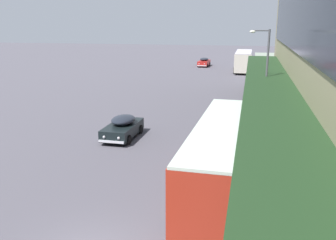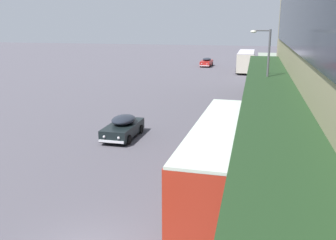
{
  "view_description": "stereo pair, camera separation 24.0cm",
  "coord_description": "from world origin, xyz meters",
  "px_view_note": "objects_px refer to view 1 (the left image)",
  "views": [
    {
      "loc": [
        5.13,
        -10.49,
        7.91
      ],
      "look_at": [
        0.06,
        12.48,
        1.7
      ],
      "focal_mm": 40.0,
      "sensor_mm": 36.0,
      "label": 1
    },
    {
      "loc": [
        5.36,
        -10.44,
        7.91
      ],
      "look_at": [
        0.06,
        12.48,
        1.7
      ],
      "focal_mm": 40.0,
      "sensor_mm": 36.0,
      "label": 2
    }
  ],
  "objects_px": {
    "sedan_oncoming_front": "(204,62)",
    "sedan_second_mid": "(123,127)",
    "fire_hydrant": "(266,141)",
    "transit_bus_kerbside_rear": "(221,154)",
    "transit_bus_kerbside_front": "(243,60)",
    "street_lamp": "(265,71)",
    "pedestrian_at_kerb": "(278,209)"
  },
  "relations": [
    {
      "from": "transit_bus_kerbside_front",
      "to": "sedan_second_mid",
      "type": "bearing_deg",
      "value": -100.78
    },
    {
      "from": "sedan_second_mid",
      "to": "fire_hydrant",
      "type": "bearing_deg",
      "value": -0.99
    },
    {
      "from": "transit_bus_kerbside_rear",
      "to": "street_lamp",
      "type": "relative_size",
      "value": 1.58
    },
    {
      "from": "sedan_oncoming_front",
      "to": "street_lamp",
      "type": "bearing_deg",
      "value": -76.57
    },
    {
      "from": "transit_bus_kerbside_rear",
      "to": "sedan_oncoming_front",
      "type": "distance_m",
      "value": 52.05
    },
    {
      "from": "sedan_oncoming_front",
      "to": "pedestrian_at_kerb",
      "type": "distance_m",
      "value": 55.81
    },
    {
      "from": "street_lamp",
      "to": "pedestrian_at_kerb",
      "type": "bearing_deg",
      "value": -89.07
    },
    {
      "from": "transit_bus_kerbside_front",
      "to": "pedestrian_at_kerb",
      "type": "relative_size",
      "value": 5.38
    },
    {
      "from": "sedan_oncoming_front",
      "to": "sedan_second_mid",
      "type": "bearing_deg",
      "value": -90.23
    },
    {
      "from": "sedan_oncoming_front",
      "to": "sedan_second_mid",
      "type": "relative_size",
      "value": 1.06
    },
    {
      "from": "sedan_oncoming_front",
      "to": "pedestrian_at_kerb",
      "type": "xyz_separation_m",
      "value": [
        9.62,
        -54.97,
        0.41
      ]
    },
    {
      "from": "transit_bus_kerbside_rear",
      "to": "sedan_second_mid",
      "type": "height_order",
      "value": "transit_bus_kerbside_rear"
    },
    {
      "from": "sedan_oncoming_front",
      "to": "sedan_second_mid",
      "type": "xyz_separation_m",
      "value": [
        -0.18,
        -44.26,
        -0.01
      ]
    },
    {
      "from": "sedan_oncoming_front",
      "to": "transit_bus_kerbside_rear",
      "type": "bearing_deg",
      "value": -82.02
    },
    {
      "from": "pedestrian_at_kerb",
      "to": "sedan_second_mid",
      "type": "bearing_deg",
      "value": 132.44
    },
    {
      "from": "sedan_oncoming_front",
      "to": "fire_hydrant",
      "type": "bearing_deg",
      "value": -77.82
    },
    {
      "from": "sedan_oncoming_front",
      "to": "fire_hydrant",
      "type": "distance_m",
      "value": 45.45
    },
    {
      "from": "transit_bus_kerbside_front",
      "to": "sedan_oncoming_front",
      "type": "relative_size",
      "value": 2.13
    },
    {
      "from": "transit_bus_kerbside_rear",
      "to": "sedan_second_mid",
      "type": "xyz_separation_m",
      "value": [
        -7.4,
        7.27,
        -1.16
      ]
    },
    {
      "from": "transit_bus_kerbside_front",
      "to": "street_lamp",
      "type": "xyz_separation_m",
      "value": [
        2.24,
        -33.33,
        2.46
      ]
    },
    {
      "from": "street_lamp",
      "to": "fire_hydrant",
      "type": "distance_m",
      "value": 6.48
    },
    {
      "from": "sedan_second_mid",
      "to": "street_lamp",
      "type": "bearing_deg",
      "value": 27.86
    },
    {
      "from": "pedestrian_at_kerb",
      "to": "street_lamp",
      "type": "height_order",
      "value": "street_lamp"
    },
    {
      "from": "transit_bus_kerbside_front",
      "to": "fire_hydrant",
      "type": "bearing_deg",
      "value": -86.35
    },
    {
      "from": "transit_bus_kerbside_rear",
      "to": "pedestrian_at_kerb",
      "type": "xyz_separation_m",
      "value": [
        2.4,
        -3.44,
        -0.75
      ]
    },
    {
      "from": "fire_hydrant",
      "to": "transit_bus_kerbside_rear",
      "type": "bearing_deg",
      "value": -108.4
    },
    {
      "from": "pedestrian_at_kerb",
      "to": "street_lamp",
      "type": "distance_m",
      "value": 16.07
    },
    {
      "from": "sedan_second_mid",
      "to": "pedestrian_at_kerb",
      "type": "xyz_separation_m",
      "value": [
        9.8,
        -10.72,
        0.41
      ]
    },
    {
      "from": "transit_bus_kerbside_rear",
      "to": "fire_hydrant",
      "type": "height_order",
      "value": "transit_bus_kerbside_rear"
    },
    {
      "from": "transit_bus_kerbside_front",
      "to": "transit_bus_kerbside_rear",
      "type": "height_order",
      "value": "transit_bus_kerbside_rear"
    },
    {
      "from": "transit_bus_kerbside_front",
      "to": "sedan_oncoming_front",
      "type": "xyz_separation_m",
      "value": [
        -7.13,
        5.89,
        -1.1
      ]
    },
    {
      "from": "transit_bus_kerbside_rear",
      "to": "fire_hydrant",
      "type": "xyz_separation_m",
      "value": [
        2.36,
        7.1,
        -1.43
      ]
    }
  ]
}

